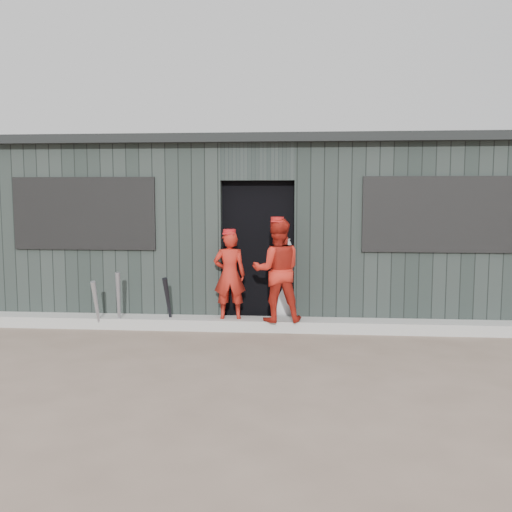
# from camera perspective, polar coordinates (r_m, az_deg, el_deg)

# --- Properties ---
(ground) EXTENTS (80.00, 80.00, 0.00)m
(ground) POSITION_cam_1_polar(r_m,az_deg,el_deg) (5.98, -1.47, -11.42)
(ground) COLOR brown
(ground) RESTS_ON ground
(curb) EXTENTS (8.00, 0.36, 0.15)m
(curb) POSITION_cam_1_polar(r_m,az_deg,el_deg) (7.71, 0.01, -6.83)
(curb) COLOR #9D9E99
(curb) RESTS_ON ground
(bat_left) EXTENTS (0.07, 0.26, 0.68)m
(bat_left) POSITION_cam_1_polar(r_m,az_deg,el_deg) (7.89, -15.66, -4.78)
(bat_left) COLOR #97979F
(bat_left) RESTS_ON ground
(bat_mid) EXTENTS (0.11, 0.17, 0.79)m
(bat_mid) POSITION_cam_1_polar(r_m,az_deg,el_deg) (7.86, -13.58, -4.38)
(bat_mid) COLOR gray
(bat_mid) RESTS_ON ground
(bat_right) EXTENTS (0.10, 0.32, 0.72)m
(bat_right) POSITION_cam_1_polar(r_m,az_deg,el_deg) (7.77, -8.76, -4.66)
(bat_right) COLOR black
(bat_right) RESTS_ON ground
(player_red_left) EXTENTS (0.46, 0.33, 1.18)m
(player_red_left) POSITION_cam_1_polar(r_m,az_deg,el_deg) (7.62, -2.66, -1.92)
(player_red_left) COLOR #A91F14
(player_red_left) RESTS_ON curb
(player_red_right) EXTENTS (0.72, 0.59, 1.35)m
(player_red_right) POSITION_cam_1_polar(r_m,az_deg,el_deg) (7.45, 2.12, -1.44)
(player_red_right) COLOR red
(player_red_right) RESTS_ON curb
(player_grey_back) EXTENTS (0.65, 0.47, 1.23)m
(player_grey_back) POSITION_cam_1_polar(r_m,az_deg,el_deg) (8.03, 2.90, -2.41)
(player_grey_back) COLOR #B5B5B5
(player_grey_back) RESTS_ON ground
(dugout) EXTENTS (8.30, 3.30, 2.62)m
(dugout) POSITION_cam_1_polar(r_m,az_deg,el_deg) (9.21, 0.89, 2.90)
(dugout) COLOR black
(dugout) RESTS_ON ground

